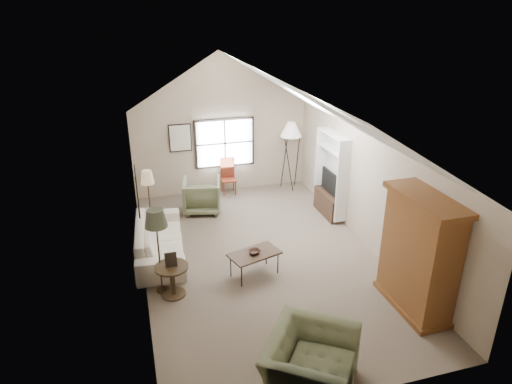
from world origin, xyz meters
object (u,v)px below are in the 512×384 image
object	(u,v)px
armoire	(419,254)
armchair_near	(311,365)
side_table	(173,281)
side_chair	(229,177)
armchair_far	(202,196)
coffee_table	(254,264)
sofa	(159,239)

from	to	relation	value
armoire	armchair_near	size ratio (longest dim) A/B	1.62
armoire	armchair_near	world-z (taller)	armoire
side_table	armoire	bearing A→B (deg)	-20.43
side_chair	armchair_near	bearing A→B (deg)	-90.65
armoire	side_table	size ratio (longest dim) A/B	3.46
armchair_near	armchair_far	xyz separation A→B (m)	(-0.44, 6.42, 0.00)
side_table	armchair_near	bearing A→B (deg)	-60.32
armchair_far	coffee_table	world-z (taller)	armchair_far
sofa	coffee_table	size ratio (longest dim) A/B	2.51
armoire	side_table	xyz separation A→B (m)	(-4.18, 1.56, -0.78)
armchair_far	armoire	bearing A→B (deg)	132.05
armoire	side_table	bearing A→B (deg)	159.57
armchair_near	armchair_far	bearing A→B (deg)	40.53
armoire	sofa	xyz separation A→B (m)	(-4.28, 3.16, -0.73)
side_chair	coffee_table	bearing A→B (deg)	-92.79
armchair_near	side_table	world-z (taller)	armchair_near
armchair_near	armchair_far	world-z (taller)	armchair_far
armchair_near	side_table	bearing A→B (deg)	66.27
armoire	side_chair	bearing A→B (deg)	108.57
armoire	coffee_table	xyz separation A→B (m)	(-2.51, 1.78, -0.84)
armoire	armchair_near	distance (m)	2.94
coffee_table	side_table	bearing A→B (deg)	-172.38
armoire	side_table	world-z (taller)	armoire
sofa	armchair_far	world-z (taller)	armchair_far
coffee_table	side_chair	size ratio (longest dim) A/B	0.98
armchair_far	side_table	xyz separation A→B (m)	(-1.19, -3.56, -0.13)
armchair_far	coffee_table	bearing A→B (deg)	110.08
coffee_table	side_table	xyz separation A→B (m)	(-1.68, -0.22, 0.06)
coffee_table	armchair_far	bearing A→B (deg)	98.36
armchair_near	side_chair	xyz separation A→B (m)	(0.51, 7.40, 0.08)
armoire	armchair_near	xyz separation A→B (m)	(-2.56, -1.30, -0.66)
armchair_far	coffee_table	xyz separation A→B (m)	(0.49, -3.34, -0.19)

